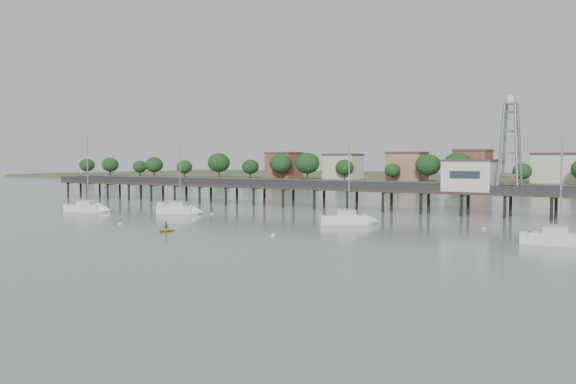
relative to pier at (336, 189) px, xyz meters
name	(u,v)px	position (x,y,z in m)	size (l,w,h in m)	color
ground_plane	(74,246)	(0.00, -60.00, -3.79)	(500.00, 500.00, 0.00)	slate
pier	(336,189)	(0.00, 0.00, 0.00)	(150.00, 5.00, 5.50)	#2D2823
pier_building	(469,175)	(25.00, 0.00, 2.87)	(8.40, 5.40, 5.30)	silver
lattice_tower	(510,148)	(31.50, 0.00, 7.31)	(3.20, 3.20, 15.50)	slate
sailboat_a	(93,208)	(-33.06, -28.83, -3.16)	(8.92, 4.14, 14.16)	white
sailboat_d	(567,240)	(45.01, -31.40, -3.15)	(7.73, 2.59, 12.67)	white
sailboat_b	(184,210)	(-16.78, -23.12, -3.15)	(8.04, 4.15, 12.80)	white
sailboat_c	(354,220)	(15.43, -23.26, -3.15)	(7.65, 6.52, 12.99)	white
white_tender	(164,206)	(-29.77, -14.23, -3.43)	(3.06, 1.28, 1.19)	white
yellow_dinghy	(166,232)	(-0.85, -44.70, -3.79)	(1.69, 0.49, 2.36)	yellow
dinghy_occupant	(166,232)	(-0.85, -44.70, -3.79)	(0.39, 1.08, 0.26)	black
mooring_buoys	(273,226)	(7.21, -31.98, -3.71)	(79.69, 21.92, 0.39)	beige
far_shore	(536,179)	(0.36, 179.58, -2.85)	(500.00, 170.00, 10.40)	#475133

